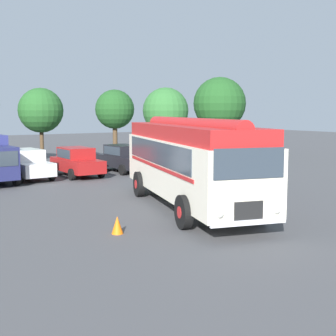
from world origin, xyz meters
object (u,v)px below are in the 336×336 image
Objects in this scene: car_mid_right at (124,158)px; traffic_cone at (117,225)px; vintage_bus at (189,159)px; car_mid_left at (77,162)px; car_near_left at (26,164)px.

car_mid_right is 7.78× the size of traffic_cone.
vintage_bus is 2.42× the size of car_mid_right.
car_mid_right is at bearing 5.32° from car_mid_left.
vintage_bus is at bearing -104.94° from car_mid_right.
vintage_bus is at bearing -74.53° from car_near_left.
car_mid_left is at bearing -174.68° from car_mid_right.
traffic_cone is at bearing -154.54° from vintage_bus.
vintage_bus reaches higher than car_mid_right.
car_mid_left reaches higher than traffic_cone.
car_mid_left is (-0.26, 10.71, -1.05)m from vintage_bus.
vintage_bus is 11.53m from car_near_left.
car_mid_left and car_mid_right have the same top height.
traffic_cone is (-3.88, -12.68, -0.57)m from car_mid_left.
car_mid_left is at bearing 73.00° from traffic_cone.
traffic_cone is at bearing -118.58° from car_mid_right.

